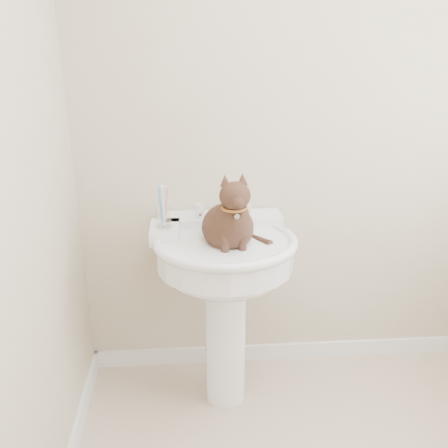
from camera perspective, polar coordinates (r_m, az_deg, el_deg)
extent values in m
cube|color=white|center=(2.84, 8.51, -14.09)|extent=(2.20, 0.02, 0.09)
cylinder|color=white|center=(2.38, 0.16, -13.08)|extent=(0.19, 0.19, 0.67)
cylinder|color=white|center=(2.17, 0.17, -3.47)|extent=(0.59, 0.59, 0.13)
ellipsoid|color=white|center=(2.19, 0.17, -4.99)|extent=(0.55, 0.47, 0.21)
torus|color=white|center=(2.14, 0.17, -2.04)|extent=(0.63, 0.63, 0.04)
cube|color=white|center=(2.33, -0.21, 0.39)|extent=(0.55, 0.15, 0.06)
cube|color=white|center=(2.21, -6.77, -0.94)|extent=(0.13, 0.20, 0.06)
cylinder|color=silver|center=(2.27, -0.14, 1.26)|extent=(0.05, 0.05, 0.05)
cylinder|color=silver|center=(2.21, -0.05, 1.54)|extent=(0.04, 0.04, 0.14)
sphere|color=white|center=(2.28, -2.94, 1.83)|extent=(0.06, 0.06, 0.06)
sphere|color=white|center=(2.29, 2.57, 1.97)|extent=(0.06, 0.06, 0.06)
cube|color=orange|center=(2.36, 0.85, 1.82)|extent=(0.10, 0.08, 0.03)
cylinder|color=silver|center=(2.18, -6.83, -0.35)|extent=(0.07, 0.07, 0.01)
cylinder|color=white|center=(2.17, -6.88, 0.78)|extent=(0.06, 0.06, 0.09)
cylinder|color=#379EED|center=(2.15, -7.26, 2.02)|extent=(0.01, 0.01, 0.17)
cylinder|color=white|center=(2.15, -6.94, 2.03)|extent=(0.01, 0.01, 0.17)
cylinder|color=pink|center=(2.15, -6.62, 2.04)|extent=(0.01, 0.01, 0.17)
ellipsoid|color=#4F2E1E|center=(2.12, 0.51, -0.35)|extent=(0.22, 0.26, 0.20)
ellipsoid|color=#4F2E1E|center=(2.02, 0.72, 0.37)|extent=(0.14, 0.14, 0.18)
ellipsoid|color=#4F2E1E|center=(1.95, 0.82, 3.23)|extent=(0.12, 0.11, 0.11)
cone|color=#4F2E1E|center=(1.95, -0.26, 5.03)|extent=(0.04, 0.04, 0.05)
cone|color=#4F2E1E|center=(1.95, 1.80, 5.07)|extent=(0.04, 0.04, 0.05)
cylinder|color=#4F2E1E|center=(2.18, 3.52, -1.74)|extent=(0.03, 0.03, 0.23)
torus|color=brown|center=(1.97, 0.78, 1.87)|extent=(0.11, 0.11, 0.01)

